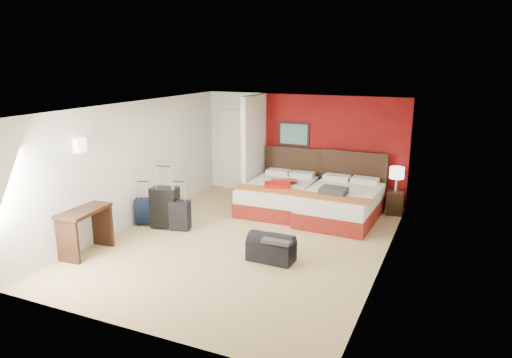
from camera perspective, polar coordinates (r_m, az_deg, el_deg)
The scene contains 17 objects.
ground at distance 8.82m, azimuth -1.28°, elevation -7.59°, with size 6.50×6.50×0.00m, color #CFB67F.
room_walls at distance 10.29m, azimuth -5.03°, elevation 2.89°, with size 5.02×6.52×2.50m.
red_accent_panel at distance 11.16m, azimuth 9.31°, elevation 3.63°, with size 3.50×0.04×2.50m, color maroon.
partition_wall at distance 11.15m, azimuth -0.25°, elevation 3.82°, with size 0.12×1.20×2.50m, color silver.
entry_door at distance 12.04m, azimuth -2.36°, elevation 3.51°, with size 0.82×0.06×2.05m, color silver.
bed_left at distance 10.58m, azimuth 2.72°, elevation -2.11°, with size 1.38×1.98×0.59m, color white.
bed_right at distance 10.06m, azimuth 10.35°, elevation -3.13°, with size 1.45×2.08×0.62m, color white.
red_suitcase_open at distance 10.36m, azimuth 3.05°, elevation -0.49°, with size 0.57×0.78×0.10m, color #A3150D.
jacket_bundle at distance 9.70m, azimuth 9.45°, elevation -1.44°, with size 0.53×0.43×0.13m, color #3D3E43.
nightstand at distance 10.68m, azimuth 16.57°, elevation -2.81°, with size 0.36×0.36×0.50m, color black.
table_lamp at distance 10.54m, azimuth 16.77°, elevation -0.07°, with size 0.31×0.31×0.55m, color white.
suitcase_black at distance 9.55m, azimuth -11.04°, elevation -3.56°, with size 0.54×0.33×0.80m, color black.
suitcase_charcoal at distance 9.40m, azimuth -9.25°, elevation -4.51°, with size 0.39×0.24×0.57m, color black.
suitcase_navy at distance 9.86m, azimuth -13.42°, elevation -3.98°, with size 0.37×0.23×0.51m, color black.
duffel_bag at distance 7.95m, azimuth 1.87°, elevation -8.60°, with size 0.78×0.41×0.39m, color black.
jacket_draped at distance 7.77m, azimuth 2.78°, elevation -7.35°, with size 0.48×0.40×0.06m, color #3B3C41.
desk at distance 8.66m, azimuth -20.12°, elevation -6.05°, with size 0.49×0.98×0.82m, color #321B10.
Camera 1 is at (3.50, -7.39, 3.31)m, focal length 32.74 mm.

